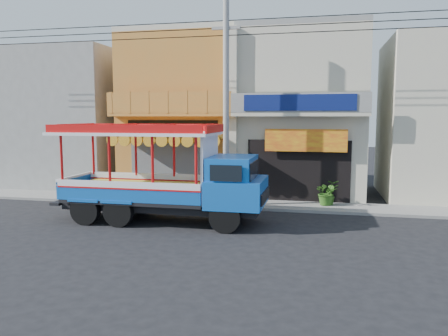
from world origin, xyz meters
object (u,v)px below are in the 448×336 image
songthaew_truck (176,176)px  potted_plant_a (327,192)px  utility_pole (230,91)px  green_sign (156,189)px  potted_plant_b (330,195)px

songthaew_truck → potted_plant_a: 6.88m
utility_pole → potted_plant_a: 6.07m
utility_pole → green_sign: 5.94m
potted_plant_b → potted_plant_a: bearing=100.8°
green_sign → potted_plant_b: size_ratio=1.19×
green_sign → potted_plant_b: (8.02, 0.06, 0.00)m
green_sign → potted_plant_a: 7.88m
utility_pole → songthaew_truck: size_ratio=3.56×
potted_plant_b → green_sign: bearing=64.8°
utility_pole → potted_plant_b: (4.25, 1.07, -4.49)m
utility_pole → songthaew_truck: (-1.40, -2.98, -3.27)m
utility_pole → green_sign: bearing=165.0°
utility_pole → potted_plant_b: bearing=14.1°
utility_pole → green_sign: utility_pole is taller
utility_pole → songthaew_truck: bearing=-115.2°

